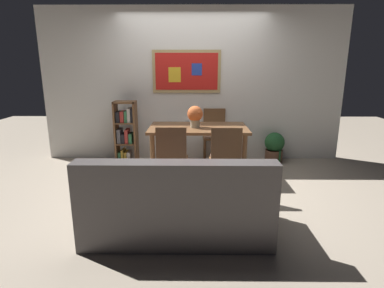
% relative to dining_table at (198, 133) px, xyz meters
% --- Properties ---
extents(ground_plane, '(12.00, 12.00, 0.00)m').
position_rel_dining_table_xyz_m(ground_plane, '(-0.09, -0.44, -0.65)').
color(ground_plane, tan).
extents(wall_back_with_painting, '(5.20, 0.14, 2.60)m').
position_rel_dining_table_xyz_m(wall_back_with_painting, '(-0.09, 0.90, 0.66)').
color(wall_back_with_painting, silver).
rests_on(wall_back_with_painting, ground_plane).
extents(dining_table, '(1.46, 0.86, 0.75)m').
position_rel_dining_table_xyz_m(dining_table, '(0.00, 0.00, 0.00)').
color(dining_table, brown).
rests_on(dining_table, ground_plane).
extents(dining_chair_near_right, '(0.40, 0.41, 0.91)m').
position_rel_dining_table_xyz_m(dining_chair_near_right, '(0.34, -0.75, -0.11)').
color(dining_chair_near_right, brown).
rests_on(dining_chair_near_right, ground_plane).
extents(dining_chair_near_left, '(0.40, 0.41, 0.91)m').
position_rel_dining_table_xyz_m(dining_chair_near_left, '(-0.34, -0.74, -0.11)').
color(dining_chair_near_left, brown).
rests_on(dining_chair_near_left, ground_plane).
extents(dining_chair_far_right, '(0.40, 0.41, 0.91)m').
position_rel_dining_table_xyz_m(dining_chair_far_right, '(0.29, 0.74, -0.11)').
color(dining_chair_far_right, brown).
rests_on(dining_chair_far_right, ground_plane).
extents(leather_couch, '(1.80, 0.84, 0.84)m').
position_rel_dining_table_xyz_m(leather_couch, '(-0.22, -1.76, -0.34)').
color(leather_couch, '#514C4C').
rests_on(leather_couch, ground_plane).
extents(bookshelf, '(0.36, 0.28, 1.07)m').
position_rel_dining_table_xyz_m(bookshelf, '(-1.22, 0.55, -0.12)').
color(bookshelf, brown).
rests_on(bookshelf, ground_plane).
extents(potted_ivy, '(0.34, 0.34, 0.55)m').
position_rel_dining_table_xyz_m(potted_ivy, '(1.33, 0.66, -0.38)').
color(potted_ivy, brown).
rests_on(potted_ivy, ground_plane).
extents(flower_vase, '(0.23, 0.23, 0.32)m').
position_rel_dining_table_xyz_m(flower_vase, '(-0.05, -0.04, 0.28)').
color(flower_vase, tan).
rests_on(flower_vase, dining_table).
extents(tv_remote, '(0.15, 0.13, 0.02)m').
position_rel_dining_table_xyz_m(tv_remote, '(0.43, -0.21, 0.11)').
color(tv_remote, black).
rests_on(tv_remote, dining_table).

